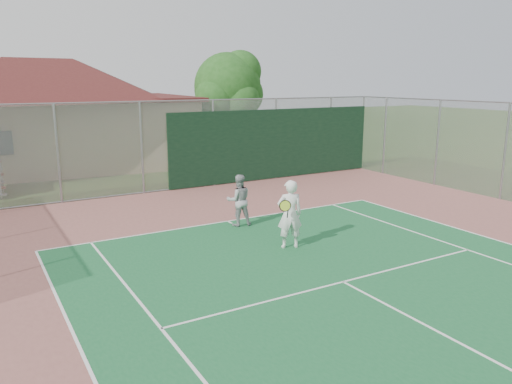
% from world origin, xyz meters
% --- Properties ---
extents(back_fence, '(20.08, 0.11, 3.53)m').
position_xyz_m(back_fence, '(2.11, 16.98, 1.67)').
color(back_fence, gray).
rests_on(back_fence, ground).
extents(side_fence_right, '(0.08, 9.00, 3.50)m').
position_xyz_m(side_fence_right, '(10.00, 12.50, 1.75)').
color(side_fence_right, gray).
rests_on(side_fence_right, ground).
extents(clubhouse, '(15.27, 10.85, 6.27)m').
position_xyz_m(clubhouse, '(-2.97, 25.80, 3.18)').
color(clubhouse, tan).
rests_on(clubhouse, ground).
extents(tree, '(4.16, 3.94, 5.80)m').
position_xyz_m(tree, '(5.57, 22.47, 3.81)').
color(tree, '#3B2615').
rests_on(tree, ground).
extents(player_white_front, '(0.88, 0.70, 1.79)m').
position_xyz_m(player_white_front, '(0.26, 8.88, 0.90)').
color(player_white_front, white).
rests_on(player_white_front, ground).
extents(player_grey_back, '(0.87, 0.75, 1.55)m').
position_xyz_m(player_grey_back, '(0.10, 11.32, 0.77)').
color(player_grey_back, '#989B9D').
rests_on(player_grey_back, ground).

